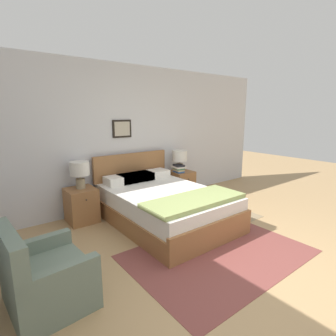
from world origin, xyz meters
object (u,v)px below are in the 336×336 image
object	(u,v)px
nightstand_by_door	(181,184)
table_lamp_near_window	(80,171)
bed	(164,204)
nightstand_near_window	(81,205)
armchair	(44,278)
table_lamp_by_door	(180,157)

from	to	relation	value
nightstand_by_door	table_lamp_near_window	distance (m)	2.16
table_lamp_near_window	bed	bearing A→B (deg)	-39.04
bed	nightstand_near_window	world-z (taller)	bed
table_lamp_near_window	armchair	bearing A→B (deg)	-119.37
bed	table_lamp_by_door	distance (m)	1.44
nightstand_near_window	table_lamp_near_window	world-z (taller)	table_lamp_near_window
nightstand_near_window	table_lamp_near_window	xyz separation A→B (m)	(0.02, 0.02, 0.57)
bed	nightstand_by_door	size ratio (longest dim) A/B	3.90
table_lamp_near_window	table_lamp_by_door	bearing A→B (deg)	0.00
armchair	table_lamp_by_door	size ratio (longest dim) A/B	1.85
bed	nightstand_by_door	world-z (taller)	bed
bed	armchair	bearing A→B (deg)	-156.54
bed	nightstand_near_window	xyz separation A→B (m)	(-1.05, 0.81, -0.02)
table_lamp_by_door	bed	bearing A→B (deg)	-141.07
nightstand_by_door	table_lamp_by_door	xyz separation A→B (m)	(-0.02, 0.02, 0.57)
nightstand_by_door	table_lamp_by_door	world-z (taller)	table_lamp_by_door
bed	nightstand_near_window	size ratio (longest dim) A/B	3.90
bed	armchair	xyz separation A→B (m)	(-1.99, -0.86, -0.03)
armchair	table_lamp_by_door	distance (m)	3.52
nightstand_by_door	table_lamp_near_window	bearing A→B (deg)	179.36
armchair	table_lamp_near_window	distance (m)	2.04
nightstand_near_window	table_lamp_near_window	bearing A→B (deg)	52.57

